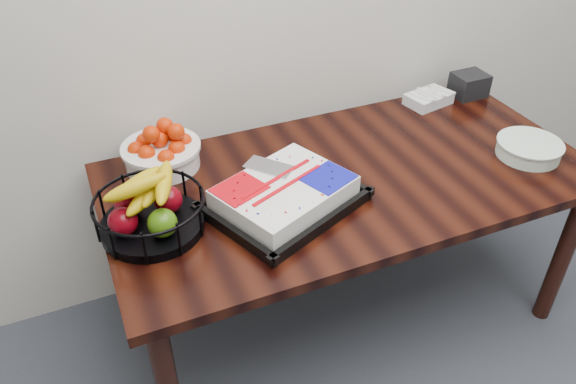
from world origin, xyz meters
name	(u,v)px	position (x,y,z in m)	size (l,w,h in m)	color
table	(349,192)	(0.00, 2.00, 0.66)	(1.80, 0.90, 0.75)	black
cake_tray	(284,195)	(-0.30, 1.91, 0.80)	(0.59, 0.53, 0.10)	black
tangerine_bowl	(161,148)	(-0.63, 2.32, 0.83)	(0.29, 0.29, 0.19)	white
fruit_basket	(150,210)	(-0.74, 1.97, 0.83)	(0.35, 0.35, 0.19)	black
plate_stack	(529,149)	(0.69, 1.84, 0.78)	(0.25, 0.25, 0.06)	white
fork_bag	(429,98)	(0.58, 2.35, 0.78)	(0.22, 0.16, 0.06)	silver
napkin_box	(469,85)	(0.80, 2.35, 0.80)	(0.15, 0.13, 0.10)	black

